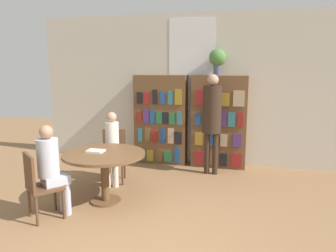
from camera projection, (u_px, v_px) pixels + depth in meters
wall_back at (191, 90)px, 6.61m from camera, size 6.40×0.07×3.00m
bookshelf_left at (161, 120)px, 6.68m from camera, size 1.06×0.34×1.80m
bookshelf_right at (219, 122)px, 6.40m from camera, size 1.06×0.34×1.80m
flower_vase at (217, 59)px, 6.20m from camera, size 0.32×0.32×0.50m
reading_table at (104, 161)px, 4.73m from camera, size 1.19×1.19×0.75m
chair_near_camera at (39, 183)px, 4.20m from camera, size 0.56×0.56×0.89m
chair_left_side at (114, 153)px, 5.67m from camera, size 0.49×0.49×0.89m
seated_reader_left at (112, 145)px, 5.45m from camera, size 0.30×0.37×1.23m
seated_reader_right at (52, 165)px, 4.27m from camera, size 0.41×0.42×1.24m
librarian_standing at (212, 113)px, 5.90m from camera, size 0.34×0.61×1.84m
open_book_on_table at (96, 151)px, 4.75m from camera, size 0.24×0.18×0.03m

